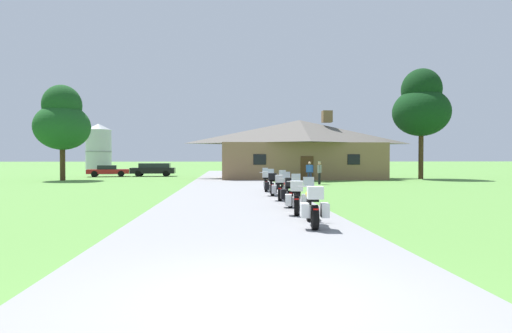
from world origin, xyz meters
TOP-DOWN VIEW (x-y plane):
  - ground_plane at (0.00, 20.00)m, footprint 500.00×500.00m
  - asphalt_driveway at (0.00, 18.00)m, footprint 6.40×80.00m
  - motorcycle_yellow_nearest_to_camera at (1.91, 5.65)m, footprint 0.82×2.08m
  - motorcycle_yellow_second_in_row at (1.90, 8.30)m, footprint 0.92×2.08m
  - motorcycle_red_third_in_row at (1.99, 10.53)m, footprint 0.75×2.08m
  - motorcycle_orange_fourth_in_row at (1.99, 13.00)m, footprint 0.98×2.07m
  - motorcycle_white_fifth_in_row at (1.85, 15.42)m, footprint 0.78×2.08m
  - motorcycle_silver_farthest_in_row at (1.78, 18.07)m, footprint 0.66×2.08m
  - stone_lodge at (6.46, 33.84)m, footprint 15.52×7.88m
  - bystander_gray_shirt_near_lodge at (6.35, 24.74)m, footprint 0.36×0.50m
  - bystander_blue_shirt_beside_signpost at (5.93, 26.29)m, footprint 0.52×0.34m
  - tree_left_far at (-14.69, 31.79)m, footprint 4.68×4.68m
  - tree_right_of_lodge at (17.59, 32.22)m, footprint 5.21×5.21m
  - metal_silo_distant at (-17.00, 49.53)m, footprint 3.26×3.26m
  - parked_black_suv_far_left at (-8.30, 39.85)m, footprint 4.67×2.05m
  - parked_red_sedan_far_left at (-12.94, 39.27)m, footprint 4.50×2.71m

SIDE VIEW (x-z plane):
  - ground_plane at x=0.00m, z-range 0.00..0.00m
  - asphalt_driveway at x=0.00m, z-range 0.00..0.06m
  - motorcycle_yellow_nearest_to_camera at x=1.91m, z-range -0.04..1.26m
  - motorcycle_yellow_second_in_row at x=1.90m, z-range -0.04..1.26m
  - motorcycle_red_third_in_row at x=1.99m, z-range -0.04..1.26m
  - motorcycle_orange_fourth_in_row at x=1.99m, z-range -0.04..1.26m
  - motorcycle_white_fifth_in_row at x=1.85m, z-range -0.04..1.26m
  - motorcycle_silver_farthest_in_row at x=1.78m, z-range -0.03..1.27m
  - parked_red_sedan_far_left at x=-12.94m, z-range 0.04..1.24m
  - parked_black_suv_far_left at x=-8.30m, z-range 0.08..1.48m
  - bystander_blue_shirt_beside_signpost at x=5.93m, z-range 0.10..1.76m
  - bystander_gray_shirt_near_lodge at x=6.35m, z-range 0.11..1.79m
  - stone_lodge at x=6.46m, z-range -0.37..6.10m
  - metal_silo_distant at x=-17.00m, z-range 0.00..6.40m
  - tree_left_far at x=-14.69m, z-range 1.06..9.34m
  - tree_right_of_lodge at x=17.59m, z-range 1.69..11.95m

